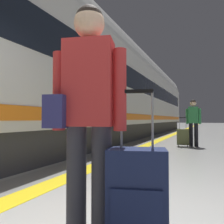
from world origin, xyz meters
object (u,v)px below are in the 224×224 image
object	(u,v)px
passenger_near	(193,119)
suitcase_near	(183,137)
rolling_suitcase_foreground	(137,200)
high_speed_train	(91,78)
traveller_foreground	(87,106)

from	to	relation	value
passenger_near	suitcase_near	world-z (taller)	passenger_near
rolling_suitcase_foreground	passenger_near	xyz separation A→B (m)	(-0.07, 6.56, 0.52)
high_speed_train	rolling_suitcase_foreground	xyz separation A→B (m)	(3.80, -6.30, -2.12)
traveller_foreground	rolling_suitcase_foreground	distance (m)	0.71
traveller_foreground	rolling_suitcase_foreground	size ratio (longest dim) A/B	1.56
traveller_foreground	passenger_near	size ratio (longest dim) A/B	1.11
traveller_foreground	suitcase_near	xyz separation A→B (m)	(-0.03, 6.38, -0.68)
rolling_suitcase_foreground	traveller_foreground	bearing A→B (deg)	-178.54
traveller_foreground	passenger_near	xyz separation A→B (m)	(0.29, 6.57, -0.09)
passenger_near	rolling_suitcase_foreground	bearing A→B (deg)	-89.35
rolling_suitcase_foreground	passenger_near	size ratio (longest dim) A/B	0.71
traveller_foreground	suitcase_near	bearing A→B (deg)	90.26
traveller_foreground	high_speed_train	bearing A→B (deg)	118.60
high_speed_train	passenger_near	xyz separation A→B (m)	(3.73, 0.26, -1.60)
suitcase_near	passenger_near	bearing A→B (deg)	30.88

